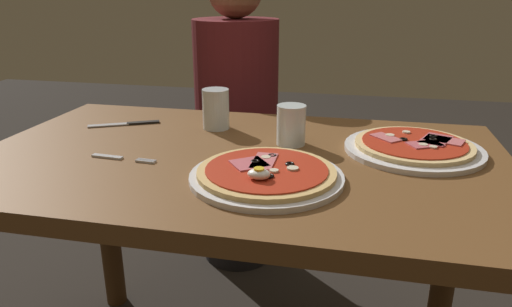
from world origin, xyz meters
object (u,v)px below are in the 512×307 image
(pizza_foreground, at_px, (266,174))
(pizza_across_left, at_px, (414,147))
(dining_table, at_px, (240,200))
(water_glass_near, at_px, (291,128))
(water_glass_far, at_px, (216,112))
(fork, at_px, (118,158))
(diner_person, at_px, (237,129))
(knife, at_px, (129,124))

(pizza_foreground, distance_m, pizza_across_left, 0.39)
(dining_table, bearing_deg, pizza_foreground, -55.93)
(pizza_across_left, height_order, water_glass_near, water_glass_near)
(water_glass_near, distance_m, water_glass_far, 0.24)
(water_glass_near, xyz_separation_m, water_glass_far, (-0.22, 0.09, 0.00))
(water_glass_near, distance_m, fork, 0.41)
(pizza_foreground, height_order, pizza_across_left, pizza_foreground)
(pizza_across_left, distance_m, diner_person, 0.87)
(water_glass_near, height_order, water_glass_far, water_glass_far)
(pizza_across_left, relative_size, water_glass_far, 2.95)
(water_glass_far, bearing_deg, pizza_across_left, -9.44)
(pizza_across_left, relative_size, knife, 1.75)
(pizza_foreground, bearing_deg, water_glass_far, 122.02)
(water_glass_near, distance_m, diner_person, 0.72)
(pizza_foreground, relative_size, water_glass_far, 2.87)
(water_glass_far, height_order, fork, water_glass_far)
(knife, distance_m, diner_person, 0.60)
(dining_table, height_order, pizza_across_left, pizza_across_left)
(dining_table, distance_m, diner_person, 0.75)
(knife, bearing_deg, diner_person, 73.04)
(pizza_foreground, relative_size, pizza_across_left, 0.97)
(pizza_across_left, distance_m, knife, 0.76)
(water_glass_near, xyz_separation_m, diner_person, (-0.30, 0.62, -0.21))
(fork, relative_size, knife, 0.86)
(fork, xyz_separation_m, diner_person, (0.06, 0.81, -0.17))
(dining_table, bearing_deg, fork, -161.44)
(dining_table, height_order, water_glass_near, water_glass_near)
(dining_table, height_order, knife, knife)
(pizza_across_left, xyz_separation_m, water_glass_near, (-0.29, -0.01, 0.03))
(pizza_across_left, bearing_deg, water_glass_near, -178.67)
(water_glass_near, height_order, fork, water_glass_near)
(water_glass_near, xyz_separation_m, knife, (-0.47, 0.07, -0.04))
(water_glass_near, bearing_deg, knife, 171.14)
(pizza_foreground, bearing_deg, water_glass_near, 86.38)
(fork, distance_m, knife, 0.28)
(knife, height_order, diner_person, diner_person)
(fork, bearing_deg, diner_person, 85.55)
(water_glass_near, bearing_deg, pizza_foreground, -93.62)
(dining_table, height_order, water_glass_far, water_glass_far)
(pizza_foreground, height_order, water_glass_far, water_glass_far)
(dining_table, distance_m, pizza_foreground, 0.21)
(dining_table, height_order, diner_person, diner_person)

